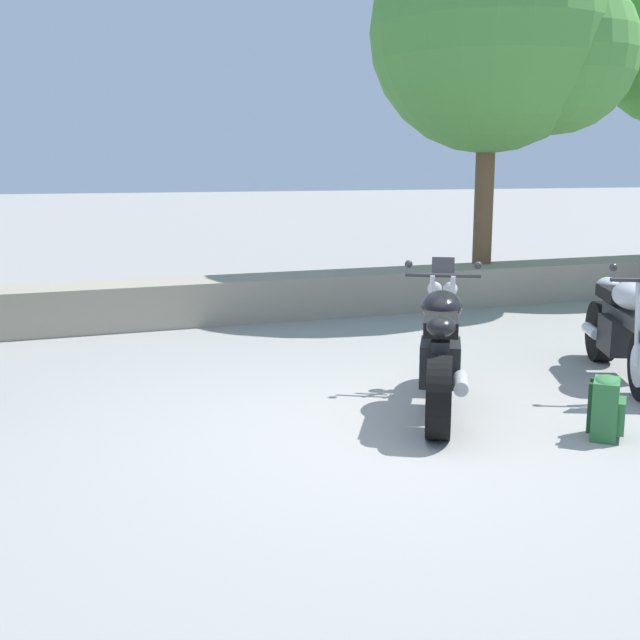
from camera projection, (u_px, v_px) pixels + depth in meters
ground_plane at (373, 433)px, 5.98m from camera, size 120.00×120.00×0.00m
stone_wall at (220, 300)px, 10.33m from camera, size 36.00×0.80×0.55m
motorcycle_black_centre at (441, 351)px, 6.50m from camera, size 1.20×1.87×1.18m
motorcycle_silver_far_right at (624, 329)px, 7.41m from camera, size 1.10×1.93×1.18m
rider_backpack at (606, 406)px, 5.83m from camera, size 0.35×0.35×0.47m
leafy_tree_mid_left at (505, 35)px, 11.30m from camera, size 3.64×3.47×5.08m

